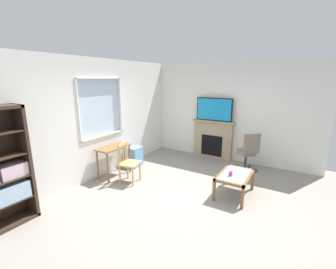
{
  "coord_description": "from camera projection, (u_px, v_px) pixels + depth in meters",
  "views": [
    {
      "loc": [
        -3.55,
        -1.83,
        2.29
      ],
      "look_at": [
        0.37,
        0.57,
        1.15
      ],
      "focal_mm": 24.37,
      "sensor_mm": 36.0,
      "label": 1
    }
  ],
  "objects": [
    {
      "name": "ground",
      "position": [
        183.0,
        200.0,
        4.42
      ],
      "size": [
        6.39,
        5.57,
        0.02
      ],
      "primitive_type": "cube",
      "color": "gray"
    },
    {
      "name": "coffee_table",
      "position": [
        235.0,
        177.0,
        4.52
      ],
      "size": [
        0.91,
        0.58,
        0.45
      ],
      "color": "#8C9E99",
      "rests_on": "ground"
    },
    {
      "name": "tv",
      "position": [
        214.0,
        109.0,
        6.41
      ],
      "size": [
        0.06,
        1.03,
        0.64
      ],
      "color": "black",
      "rests_on": "fireplace"
    },
    {
      "name": "fireplace",
      "position": [
        213.0,
        139.0,
        6.64
      ],
      "size": [
        0.26,
        1.22,
        1.12
      ],
      "color": "tan",
      "rests_on": "ground"
    },
    {
      "name": "plastic_drawer_unit",
      "position": [
        133.0,
        156.0,
        6.11
      ],
      "size": [
        0.35,
        0.4,
        0.52
      ],
      "primitive_type": "cube",
      "color": "#72ADDB",
      "rests_on": "ground"
    },
    {
      "name": "wall_back_with_window",
      "position": [
        96.0,
        121.0,
        5.25
      ],
      "size": [
        5.39,
        0.15,
        2.73
      ],
      "color": "silver",
      "rests_on": "ground"
    },
    {
      "name": "office_chair",
      "position": [
        248.0,
        150.0,
        5.64
      ],
      "size": [
        0.63,
        0.59,
        1.0
      ],
      "color": "#7A6B5B",
      "rests_on": "ground"
    },
    {
      "name": "desk_under_window",
      "position": [
        114.0,
        152.0,
        5.38
      ],
      "size": [
        0.83,
        0.42,
        0.74
      ],
      "color": "brown",
      "rests_on": "ground"
    },
    {
      "name": "sippy_cup",
      "position": [
        231.0,
        173.0,
        4.41
      ],
      "size": [
        0.07,
        0.07,
        0.09
      ],
      "primitive_type": "cylinder",
      "color": "#DB3D84",
      "rests_on": "coffee_table"
    },
    {
      "name": "wall_right",
      "position": [
        230.0,
        112.0,
        6.37
      ],
      "size": [
        0.12,
        4.77,
        2.73
      ],
      "primitive_type": "cube",
      "color": "silver",
      "rests_on": "ground"
    },
    {
      "name": "wooden_chair",
      "position": [
        128.0,
        163.0,
        5.08
      ],
      "size": [
        0.49,
        0.48,
        0.9
      ],
      "color": "tan",
      "rests_on": "ground"
    }
  ]
}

